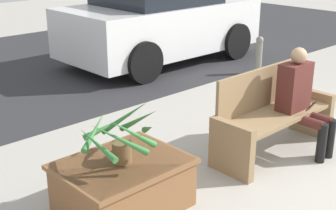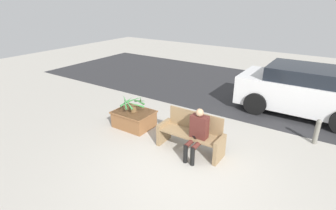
{
  "view_description": "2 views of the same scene",
  "coord_description": "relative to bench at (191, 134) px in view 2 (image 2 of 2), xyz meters",
  "views": [
    {
      "loc": [
        -4.49,
        -1.93,
        2.34
      ],
      "look_at": [
        -1.53,
        1.22,
        0.77
      ],
      "focal_mm": 50.0,
      "sensor_mm": 36.0,
      "label": 1
    },
    {
      "loc": [
        2.36,
        -4.1,
        3.49
      ],
      "look_at": [
        -1.05,
        0.99,
        0.96
      ],
      "focal_mm": 28.0,
      "sensor_mm": 36.0,
      "label": 2
    }
  ],
  "objects": [
    {
      "name": "bench",
      "position": [
        0.0,
        0.0,
        0.0
      ],
      "size": [
        1.63,
        0.54,
        0.94
      ],
      "color": "#8C704C",
      "rests_on": "ground_plane"
    },
    {
      "name": "person_seated",
      "position": [
        0.26,
        -0.2,
        0.22
      ],
      "size": [
        0.4,
        0.61,
        1.19
      ],
      "color": "#51231E",
      "rests_on": "ground_plane"
    },
    {
      "name": "ground_plane",
      "position": [
        0.28,
        -0.85,
        -0.43
      ],
      "size": [
        30.0,
        30.0,
        0.0
      ],
      "primitive_type": "plane",
      "color": "#ADA89E"
    },
    {
      "name": "bollard_post",
      "position": [
        2.51,
        2.02,
        -0.07
      ],
      "size": [
        0.13,
        0.13,
        0.68
      ],
      "color": "slate",
      "rests_on": "ground_plane"
    },
    {
      "name": "planter_box",
      "position": [
        -1.98,
        0.18,
        -0.18
      ],
      "size": [
        1.1,
        0.86,
        0.47
      ],
      "color": "brown",
      "rests_on": "ground_plane"
    },
    {
      "name": "potted_plant",
      "position": [
        -1.98,
        0.19,
        0.28
      ],
      "size": [
        0.72,
        0.72,
        0.52
      ],
      "color": "brown",
      "rests_on": "planter_box"
    },
    {
      "name": "road_surface",
      "position": [
        0.28,
        5.22,
        -0.43
      ],
      "size": [
        20.0,
        6.0,
        0.01
      ],
      "primitive_type": "cube",
      "color": "#2D2D30",
      "rests_on": "ground_plane"
    },
    {
      "name": "parked_car",
      "position": [
        1.84,
        3.89,
        0.34
      ],
      "size": [
        3.88,
        1.98,
        1.53
      ],
      "color": "silver",
      "rests_on": "ground_plane"
    }
  ]
}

